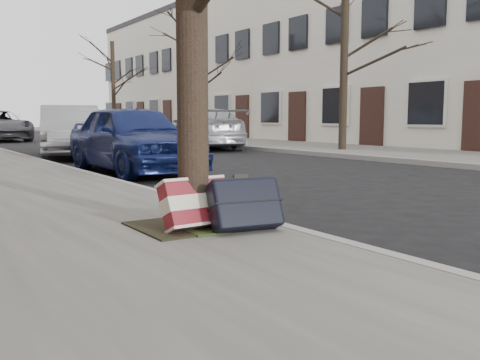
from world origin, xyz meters
TOP-DOWN VIEW (x-y plane):
  - ground at (0.00, 0.00)m, footprint 120.00×120.00m
  - far_sidewalk at (7.80, 15.00)m, footprint 4.00×70.00m
  - house_far at (13.15, 16.00)m, footprint 6.70×40.00m
  - dirt_patch at (-2.00, 1.20)m, footprint 0.85×0.85m
  - suitcase_red at (-2.00, 1.03)m, footprint 0.59×0.35m
  - suitcase_navy at (-1.68, 0.75)m, footprint 0.64×0.44m
  - car_near_front at (-0.18, 6.83)m, footprint 1.62×3.94m
  - car_near_mid at (0.02, 11.75)m, footprint 2.47×4.48m
  - car_far_front at (4.90, 13.10)m, footprint 2.91×4.98m
  - car_far_back at (4.86, 20.93)m, footprint 2.20×4.43m
  - tree_far_a at (7.20, 8.77)m, footprint 0.23×0.23m
  - tree_far_b at (7.20, 17.44)m, footprint 0.22×0.22m
  - tree_far_c at (7.20, 27.94)m, footprint 0.24×0.24m

SIDE VIEW (x-z plane):
  - ground at x=0.00m, z-range 0.00..0.00m
  - far_sidewalk at x=7.80m, z-range 0.00..0.12m
  - dirt_patch at x=-2.00m, z-range 0.12..0.14m
  - suitcase_red at x=-2.00m, z-range 0.12..0.56m
  - suitcase_navy at x=-1.68m, z-range 0.12..0.59m
  - car_near_front at x=-0.18m, z-range 0.00..1.34m
  - car_far_front at x=4.90m, z-range 0.00..1.36m
  - car_near_mid at x=0.02m, z-range 0.00..1.40m
  - car_far_back at x=4.86m, z-range 0.00..1.45m
  - tree_far_b at x=7.20m, z-range 0.12..4.98m
  - tree_far_a at x=7.20m, z-range 0.12..5.47m
  - tree_far_c at x=7.20m, z-range 0.12..5.50m
  - house_far at x=13.15m, z-range 0.00..7.20m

